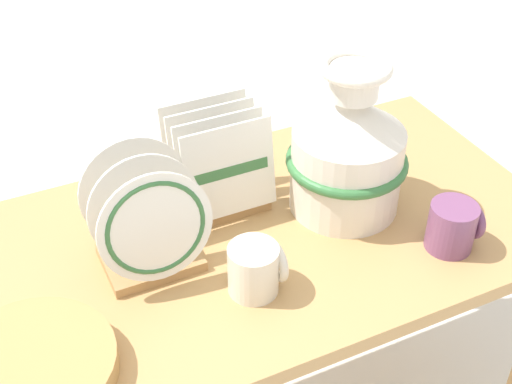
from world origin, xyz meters
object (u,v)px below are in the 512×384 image
ceramic_vase (348,149)px  wicker_charger_stack (32,368)px  dish_rack_round_plates (149,227)px  dish_rack_square_plates (218,171)px  mug_cream_glaze (256,269)px  mug_plum_glaze (454,226)px

ceramic_vase → wicker_charger_stack: (-0.71, -0.18, -0.12)m
dish_rack_round_plates → dish_rack_square_plates: 0.24m
dish_rack_square_plates → wicker_charger_stack: bearing=-146.8°
dish_rack_square_plates → mug_cream_glaze: 0.28m
ceramic_vase → mug_plum_glaze: ceramic_vase is taller
ceramic_vase → mug_cream_glaze: bearing=-151.7°
dish_rack_round_plates → mug_cream_glaze: dish_rack_round_plates is taller
ceramic_vase → dish_rack_round_plates: (-0.44, -0.01, -0.05)m
dish_rack_square_plates → ceramic_vase: bearing=-27.1°
ceramic_vase → mug_cream_glaze: 0.34m
ceramic_vase → dish_rack_square_plates: bearing=152.9°
ceramic_vase → wicker_charger_stack: size_ratio=1.21×
ceramic_vase → wicker_charger_stack: bearing=-165.6°
dish_rack_square_plates → mug_cream_glaze: (-0.04, -0.28, -0.03)m
dish_rack_round_plates → mug_plum_glaze: (0.57, -0.21, -0.05)m
wicker_charger_stack → mug_plum_glaze: bearing=-2.0°
dish_rack_square_plates → wicker_charger_stack: dish_rack_square_plates is taller
wicker_charger_stack → mug_cream_glaze: mug_cream_glaze is taller
dish_rack_round_plates → dish_rack_square_plates: (0.20, 0.13, -0.01)m
mug_cream_glaze → ceramic_vase: bearing=28.3°
dish_rack_square_plates → wicker_charger_stack: 0.57m
dish_rack_round_plates → ceramic_vase: bearing=0.9°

